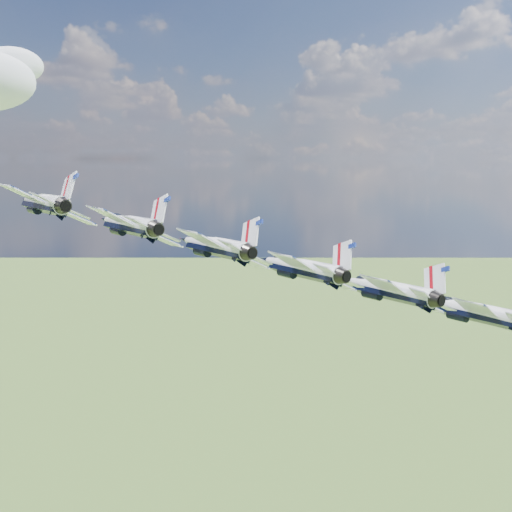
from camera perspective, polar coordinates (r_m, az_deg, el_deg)
jet_0 at (r=84.77m, az=-18.46°, el=4.56°), size 13.85×18.09×9.83m
jet_1 at (r=81.61m, az=-11.36°, el=2.84°), size 13.85×18.09×9.83m
jet_2 at (r=79.87m, az=-3.84°, el=0.97°), size 13.85×18.09×9.83m
jet_3 at (r=79.64m, az=3.85°, el=-0.97°), size 13.85×18.09×9.83m
jet_4 at (r=80.92m, az=11.46°, el=-2.86°), size 13.85×18.09×9.83m
jet_5 at (r=83.65m, az=18.72°, el=-4.62°), size 13.85×18.09×9.83m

